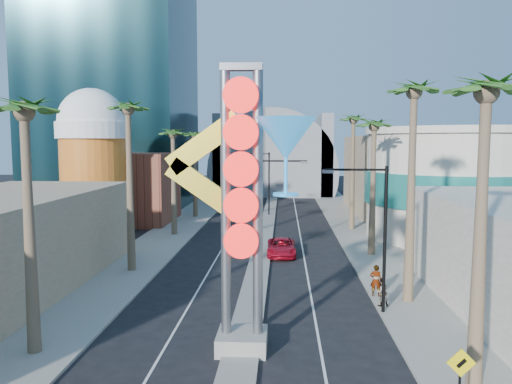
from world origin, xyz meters
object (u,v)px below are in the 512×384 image
object	(u,v)px
neon_sign	(260,187)
red_pickup	(281,247)
pedestrian_a	(376,280)
pedestrian_b	(382,292)

from	to	relation	value
neon_sign	red_pickup	bearing A→B (deg)	87.39
red_pickup	pedestrian_a	distance (m)	12.33
neon_sign	pedestrian_b	distance (m)	10.90
red_pickup	pedestrian_a	size ratio (longest dim) A/B	2.63
pedestrian_b	pedestrian_a	bearing A→B (deg)	-100.37
neon_sign	pedestrian_b	world-z (taller)	neon_sign
pedestrian_a	neon_sign	bearing A→B (deg)	60.91
red_pickup	pedestrian_b	distance (m)	13.94
neon_sign	pedestrian_a	distance (m)	11.90
pedestrian_b	neon_sign	bearing A→B (deg)	32.51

